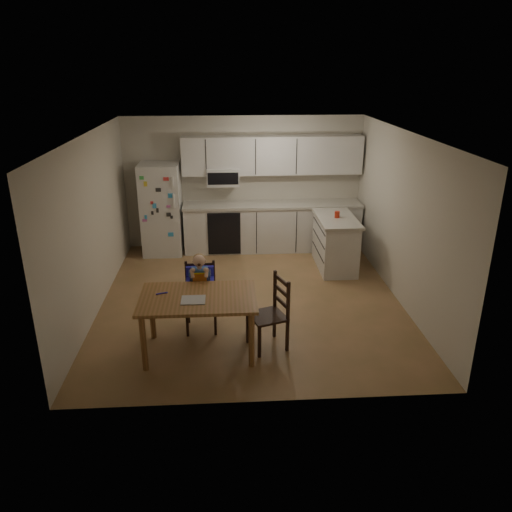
{
  "coord_description": "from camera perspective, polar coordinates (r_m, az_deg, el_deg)",
  "views": [
    {
      "loc": [
        -0.36,
        -6.92,
        3.4
      ],
      "look_at": [
        0.03,
        -0.84,
        1.04
      ],
      "focal_mm": 35.0,
      "sensor_mm": 36.0,
      "label": 1
    }
  ],
  "objects": [
    {
      "name": "room",
      "position": [
        7.71,
        -0.82,
        5.03
      ],
      "size": [
        4.52,
        5.01,
        2.51
      ],
      "color": "olive",
      "rests_on": "ground"
    },
    {
      "name": "refrigerator",
      "position": [
        9.49,
        -10.75,
        5.27
      ],
      "size": [
        0.72,
        0.7,
        1.7
      ],
      "primitive_type": "cube",
      "color": "silver",
      "rests_on": "ground"
    },
    {
      "name": "kitchen_run",
      "position": [
        9.54,
        1.68,
        5.88
      ],
      "size": [
        3.37,
        0.62,
        2.15
      ],
      "color": "silver",
      "rests_on": "ground"
    },
    {
      "name": "kitchen_island",
      "position": [
        8.84,
        9.05,
        1.55
      ],
      "size": [
        0.65,
        1.24,
        0.92
      ],
      "color": "silver",
      "rests_on": "ground"
    },
    {
      "name": "red_cup",
      "position": [
        8.68,
        9.25,
        4.7
      ],
      "size": [
        0.09,
        0.09,
        0.11
      ],
      "primitive_type": "cylinder",
      "color": "red",
      "rests_on": "kitchen_island"
    },
    {
      "name": "dining_table",
      "position": [
        6.13,
        -6.62,
        -5.49
      ],
      "size": [
        1.42,
        0.91,
        0.76
      ],
      "color": "brown",
      "rests_on": "ground"
    },
    {
      "name": "napkin",
      "position": [
        6.0,
        -7.19,
        -5.01
      ],
      "size": [
        0.29,
        0.25,
        0.01
      ],
      "primitive_type": "cube",
      "color": "#ACACB1",
      "rests_on": "dining_table"
    },
    {
      "name": "toddler_spoon",
      "position": [
        6.22,
        -10.82,
        -4.22
      ],
      "size": [
        0.12,
        0.06,
        0.02
      ],
      "primitive_type": "cylinder",
      "rotation": [
        0.0,
        1.57,
        0.35
      ],
      "color": "#342ED5",
      "rests_on": "dining_table"
    },
    {
      "name": "chair_booster",
      "position": [
        6.69,
        -6.39,
        -3.14
      ],
      "size": [
        0.42,
        0.42,
        1.09
      ],
      "rotation": [
        0.0,
        0.0,
        0.02
      ],
      "color": "black",
      "rests_on": "ground"
    },
    {
      "name": "chair_side",
      "position": [
        6.28,
        2.11,
        -5.93
      ],
      "size": [
        0.54,
        0.54,
        0.95
      ],
      "rotation": [
        0.0,
        0.0,
        -1.23
      ],
      "color": "black",
      "rests_on": "ground"
    }
  ]
}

